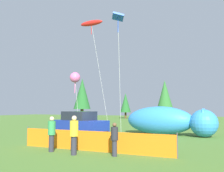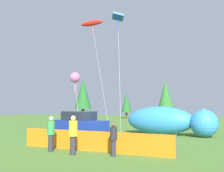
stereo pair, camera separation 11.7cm
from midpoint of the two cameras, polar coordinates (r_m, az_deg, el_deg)
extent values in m
plane|color=#4C752D|center=(17.04, -5.55, -12.79)|extent=(120.00, 120.00, 0.00)
cube|color=navy|center=(19.23, -6.97, -9.39)|extent=(4.46, 2.65, 1.10)
cube|color=#1E232D|center=(19.33, -7.38, -6.75)|extent=(2.60, 2.10, 0.66)
cylinder|color=black|center=(19.02, -2.30, -10.99)|extent=(0.71, 0.39, 0.67)
cylinder|color=black|center=(17.75, -6.06, -11.38)|extent=(0.71, 0.39, 0.67)
cylinder|color=black|center=(20.80, -7.78, -10.44)|extent=(0.71, 0.39, 0.67)
cylinder|color=black|center=(19.64, -11.53, -10.70)|extent=(0.71, 0.39, 0.67)
cube|color=black|center=(15.36, -0.48, -12.02)|extent=(0.57, 0.57, 0.03)
cube|color=black|center=(15.47, -1.23, -11.12)|extent=(0.10, 0.48, 0.46)
cylinder|color=#A5A5AD|center=(15.44, 0.66, -12.80)|extent=(0.02, 0.02, 0.44)
cylinder|color=#A5A5AD|center=(15.09, -0.27, -12.98)|extent=(0.02, 0.02, 0.44)
cylinder|color=#A5A5AD|center=(15.68, -0.69, -12.68)|extent=(0.02, 0.02, 0.44)
cylinder|color=#A5A5AD|center=(15.33, -1.63, -12.85)|extent=(0.02, 0.02, 0.44)
ellipsoid|color=#338CD8|center=(22.39, 10.90, -7.74)|extent=(6.29, 3.13, 2.45)
ellipsoid|color=white|center=(22.43, 10.93, -9.15)|extent=(4.05, 2.27, 1.10)
sphere|color=#338CD8|center=(21.30, 20.43, -7.98)|extent=(2.20, 2.20, 2.20)
cone|color=#338CD8|center=(21.82, 20.50, -5.58)|extent=(0.62, 0.62, 0.66)
cone|color=#338CD8|center=(20.72, 20.21, -5.63)|extent=(0.62, 0.62, 0.66)
cube|color=orange|center=(13.74, -4.64, -12.42)|extent=(9.10, 0.05, 1.06)
cylinder|color=#4C4C51|center=(16.50, -18.60, -10.76)|extent=(0.05, 0.05, 1.17)
cylinder|color=#4C4C51|center=(12.09, 14.77, -13.02)|extent=(0.05, 0.05, 1.17)
cylinder|color=#2D2D38|center=(12.73, -8.65, -13.30)|extent=(0.28, 0.28, 0.91)
cylinder|color=yellow|center=(12.64, -8.60, -9.55)|extent=(0.42, 0.42, 0.76)
sphere|color=beige|center=(12.61, -8.57, -7.27)|extent=(0.25, 0.25, 0.25)
cylinder|color=#2D2D38|center=(12.25, 0.63, -14.05)|extent=(0.24, 0.24, 0.76)
cylinder|color=#26262D|center=(12.16, 0.63, -10.82)|extent=(0.35, 0.35, 0.63)
sphere|color=brown|center=(12.12, 0.62, -8.86)|extent=(0.20, 0.20, 0.20)
cylinder|color=#2D2D38|center=(13.89, -13.59, -12.60)|extent=(0.27, 0.27, 0.88)
cylinder|color=#338C4C|center=(13.80, -13.52, -9.30)|extent=(0.40, 0.40, 0.73)
sphere|color=beige|center=(13.77, -13.48, -7.29)|extent=(0.24, 0.24, 0.24)
cylinder|color=silver|center=(20.92, -7.75, -4.71)|extent=(0.16, 0.63, 4.83)
sphere|color=pink|center=(20.87, -8.28, 1.95)|extent=(0.86, 0.86, 0.86)
cylinder|color=pink|center=(20.79, -8.31, 0.03)|extent=(0.06, 0.06, 1.20)
cylinder|color=silver|center=(19.92, 1.90, 2.17)|extent=(0.07, 0.68, 9.62)
cube|color=blue|center=(20.79, 1.53, 15.55)|extent=(1.24, 1.21, 0.55)
cylinder|color=blue|center=(20.55, 1.54, 13.72)|extent=(0.06, 0.06, 1.20)
cylinder|color=silver|center=(26.84, -2.58, 2.67)|extent=(2.49, 0.46, 11.84)
ellipsoid|color=red|center=(29.01, -4.53, 14.12)|extent=(2.82, 0.73, 0.70)
cylinder|color=red|center=(28.78, -4.54, 12.81)|extent=(0.06, 0.06, 1.20)
cylinder|color=brown|center=(56.02, -6.61, -6.34)|extent=(0.68, 0.68, 2.14)
cone|color=#236028|center=(56.10, -6.57, -1.76)|extent=(3.76, 3.76, 6.83)
cylinder|color=brown|center=(57.50, 3.39, -6.71)|extent=(0.44, 0.44, 1.38)
cone|color=#236028|center=(57.49, 3.37, -3.83)|extent=(2.42, 2.42, 4.41)
cylinder|color=brown|center=(46.29, 12.33, -6.75)|extent=(0.56, 0.56, 1.76)
cone|color=#2D6B2D|center=(46.32, 12.24, -2.18)|extent=(3.10, 3.10, 5.63)
camera|label=1|loc=(0.06, -89.84, -0.01)|focal=40.00mm
camera|label=2|loc=(0.06, 90.16, 0.01)|focal=40.00mm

